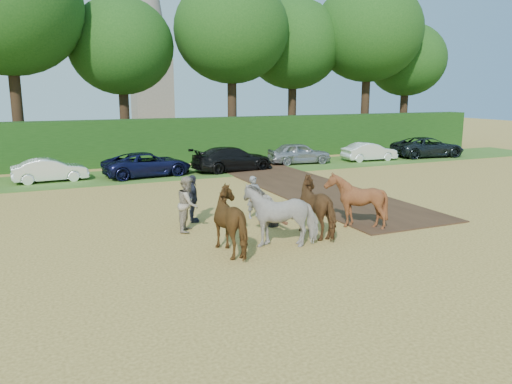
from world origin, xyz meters
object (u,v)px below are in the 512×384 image
at_px(spectator_far, 193,199).
at_px(parked_cars, 253,158).
at_px(church, 149,23).
at_px(plough_team, 300,210).
at_px(spectator_near, 188,204).

relative_size(spectator_far, parked_cars, 0.05).
distance_m(parked_cars, church, 43.32).
height_order(plough_team, church, church).
xyz_separation_m(plough_team, church, (7.11, 55.71, 12.75)).
relative_size(spectator_near, church, 0.07).
bearing_deg(spectator_far, plough_team, -133.93).
height_order(parked_cars, church, church).
xyz_separation_m(plough_team, parked_cars, (4.55, 14.47, -0.27)).
bearing_deg(spectator_near, parked_cars, -6.10).
distance_m(spectator_near, spectator_far, 1.21).
height_order(spectator_near, spectator_far, spectator_near).
bearing_deg(church, spectator_near, -100.91).
distance_m(spectator_near, parked_cars, 14.37).
xyz_separation_m(spectator_near, spectator_far, (0.50, 1.10, -0.08)).
height_order(spectator_far, church, church).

